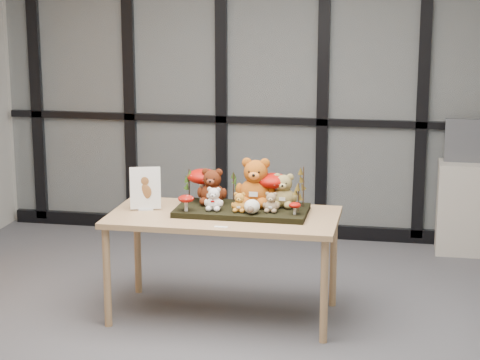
% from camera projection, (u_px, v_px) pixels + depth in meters
% --- Properties ---
extents(floor, '(5.00, 5.00, 0.00)m').
position_uv_depth(floor, '(211.00, 342.00, 5.52)').
color(floor, '#535358').
rests_on(floor, ground).
extents(room_shell, '(5.00, 5.00, 5.00)m').
position_uv_depth(room_shell, '(209.00, 78.00, 5.16)').
color(room_shell, '#ADACA4').
rests_on(room_shell, floor).
extents(glass_partition, '(4.90, 0.06, 2.78)m').
position_uv_depth(glass_partition, '(272.00, 79.00, 7.58)').
color(glass_partition, '#2D383F').
rests_on(glass_partition, floor).
extents(display_table, '(1.53, 0.77, 0.72)m').
position_uv_depth(display_table, '(224.00, 224.00, 5.82)').
color(display_table, tan).
rests_on(display_table, floor).
extents(diorama_tray, '(0.88, 0.44, 0.04)m').
position_uv_depth(diorama_tray, '(242.00, 210.00, 5.84)').
color(diorama_tray, black).
rests_on(diorama_tray, display_table).
extents(bear_pooh_yellow, '(0.28, 0.25, 0.36)m').
position_uv_depth(bear_pooh_yellow, '(256.00, 179.00, 5.86)').
color(bear_pooh_yellow, '#AC5212').
rests_on(bear_pooh_yellow, diorama_tray).
extents(bear_brown_medium, '(0.21, 0.19, 0.27)m').
position_uv_depth(bear_brown_medium, '(212.00, 184.00, 5.91)').
color(bear_brown_medium, '#4A1B0B').
rests_on(bear_brown_medium, diorama_tray).
extents(bear_tan_back, '(0.19, 0.18, 0.25)m').
position_uv_depth(bear_tan_back, '(284.00, 188.00, 5.83)').
color(bear_tan_back, olive).
rests_on(bear_tan_back, diorama_tray).
extents(bear_small_yellow, '(0.11, 0.10, 0.14)m').
position_uv_depth(bear_small_yellow, '(240.00, 201.00, 5.72)').
color(bear_small_yellow, orange).
rests_on(bear_small_yellow, diorama_tray).
extents(bear_white_bow, '(0.13, 0.12, 0.17)m').
position_uv_depth(bear_white_bow, '(214.00, 197.00, 5.75)').
color(bear_white_bow, white).
rests_on(bear_white_bow, diorama_tray).
extents(bear_beige_small, '(0.11, 0.10, 0.15)m').
position_uv_depth(bear_beige_small, '(271.00, 201.00, 5.71)').
color(bear_beige_small, '#947A58').
rests_on(bear_beige_small, diorama_tray).
extents(plush_cream_hedgehog, '(0.08, 0.07, 0.10)m').
position_uv_depth(plush_cream_hedgehog, '(252.00, 206.00, 5.67)').
color(plush_cream_hedgehog, white).
rests_on(plush_cream_hedgehog, diorama_tray).
extents(mushroom_back_left, '(0.22, 0.22, 0.25)m').
position_uv_depth(mushroom_back_left, '(203.00, 183.00, 6.00)').
color(mushroom_back_left, '#8F0A04').
rests_on(mushroom_back_left, diorama_tray).
extents(mushroom_back_right, '(0.22, 0.22, 0.24)m').
position_uv_depth(mushroom_back_right, '(273.00, 188.00, 5.87)').
color(mushroom_back_right, '#8F0A04').
rests_on(mushroom_back_right, diorama_tray).
extents(mushroom_front_left, '(0.11, 0.11, 0.12)m').
position_uv_depth(mushroom_front_left, '(186.00, 202.00, 5.74)').
color(mushroom_front_left, '#8F0A04').
rests_on(mushroom_front_left, diorama_tray).
extents(mushroom_front_right, '(0.08, 0.08, 0.09)m').
position_uv_depth(mushroom_front_right, '(295.00, 208.00, 5.66)').
color(mushroom_front_right, '#8F0A04').
rests_on(mushroom_front_right, diorama_tray).
extents(sprig_green_far_left, '(0.05, 0.05, 0.22)m').
position_uv_depth(sprig_green_far_left, '(189.00, 185.00, 5.99)').
color(sprig_green_far_left, '#16320B').
rests_on(sprig_green_far_left, diorama_tray).
extents(sprig_green_mid_left, '(0.05, 0.05, 0.23)m').
position_uv_depth(sprig_green_mid_left, '(214.00, 185.00, 6.01)').
color(sprig_green_mid_left, '#16320B').
rests_on(sprig_green_mid_left, diorama_tray).
extents(sprig_dry_far_right, '(0.05, 0.05, 0.28)m').
position_uv_depth(sprig_dry_far_right, '(303.00, 187.00, 5.82)').
color(sprig_dry_far_right, brown).
rests_on(sprig_dry_far_right, diorama_tray).
extents(sprig_dry_mid_right, '(0.05, 0.05, 0.19)m').
position_uv_depth(sprig_dry_mid_right, '(298.00, 197.00, 5.73)').
color(sprig_dry_mid_right, brown).
rests_on(sprig_dry_mid_right, diorama_tray).
extents(sprig_green_centre, '(0.05, 0.05, 0.20)m').
position_uv_depth(sprig_green_centre, '(234.00, 187.00, 5.99)').
color(sprig_green_centre, '#16320B').
rests_on(sprig_green_centre, diorama_tray).
extents(sign_holder, '(0.21, 0.10, 0.30)m').
position_uv_depth(sign_holder, '(145.00, 190.00, 5.90)').
color(sign_holder, silver).
rests_on(sign_holder, display_table).
extents(label_card, '(0.09, 0.03, 0.00)m').
position_uv_depth(label_card, '(221.00, 227.00, 5.51)').
color(label_card, white).
rests_on(label_card, display_table).
extents(cabinet, '(0.58, 0.34, 0.78)m').
position_uv_depth(cabinet, '(472.00, 208.00, 7.29)').
color(cabinet, '#B2AC9F').
rests_on(cabinet, floor).
extents(monitor, '(0.51, 0.05, 0.36)m').
position_uv_depth(monitor, '(476.00, 141.00, 7.18)').
color(monitor, '#4F5157').
rests_on(monitor, cabinet).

